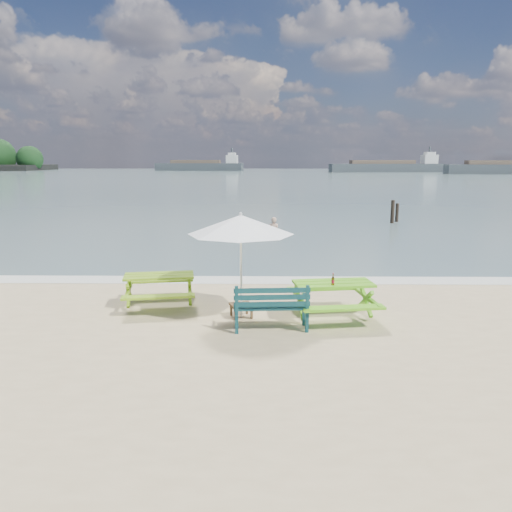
{
  "coord_description": "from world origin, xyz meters",
  "views": [
    {
      "loc": [
        0.06,
        -8.86,
        3.32
      ],
      "look_at": [
        -0.1,
        3.0,
        1.0
      ],
      "focal_mm": 35.0,
      "sensor_mm": 36.0,
      "label": 1
    }
  ],
  "objects_px": {
    "picnic_table_left": "(160,291)",
    "picnic_table_right": "(333,301)",
    "side_table": "(241,310)",
    "patio_umbrella": "(241,225)",
    "park_bench": "(271,316)",
    "beer_bottle": "(333,281)",
    "swimmer": "(274,233)"
  },
  "relations": [
    {
      "from": "picnic_table_left",
      "to": "patio_umbrella",
      "type": "distance_m",
      "value": 2.62
    },
    {
      "from": "picnic_table_left",
      "to": "park_bench",
      "type": "relative_size",
      "value": 1.31
    },
    {
      "from": "park_bench",
      "to": "swimmer",
      "type": "height_order",
      "value": "park_bench"
    },
    {
      "from": "beer_bottle",
      "to": "park_bench",
      "type": "bearing_deg",
      "value": -158.75
    },
    {
      "from": "swimmer",
      "to": "picnic_table_right",
      "type": "bearing_deg",
      "value": -86.21
    },
    {
      "from": "patio_umbrella",
      "to": "swimmer",
      "type": "distance_m",
      "value": 14.42
    },
    {
      "from": "park_bench",
      "to": "side_table",
      "type": "xyz_separation_m",
      "value": [
        -0.62,
        0.75,
        -0.13
      ]
    },
    {
      "from": "side_table",
      "to": "park_bench",
      "type": "bearing_deg",
      "value": -50.55
    },
    {
      "from": "patio_umbrella",
      "to": "beer_bottle",
      "type": "distance_m",
      "value": 2.21
    },
    {
      "from": "picnic_table_right",
      "to": "beer_bottle",
      "type": "height_order",
      "value": "beer_bottle"
    },
    {
      "from": "beer_bottle",
      "to": "side_table",
      "type": "bearing_deg",
      "value": 172.13
    },
    {
      "from": "picnic_table_left",
      "to": "swimmer",
      "type": "xyz_separation_m",
      "value": [
        2.89,
        13.42,
        -0.64
      ]
    },
    {
      "from": "side_table",
      "to": "patio_umbrella",
      "type": "height_order",
      "value": "patio_umbrella"
    },
    {
      "from": "side_table",
      "to": "patio_umbrella",
      "type": "relative_size",
      "value": 0.2
    },
    {
      "from": "park_bench",
      "to": "side_table",
      "type": "relative_size",
      "value": 2.68
    },
    {
      "from": "park_bench",
      "to": "beer_bottle",
      "type": "distance_m",
      "value": 1.48
    },
    {
      "from": "picnic_table_left",
      "to": "picnic_table_right",
      "type": "xyz_separation_m",
      "value": [
        3.83,
        -0.81,
        0.02
      ]
    },
    {
      "from": "picnic_table_right",
      "to": "park_bench",
      "type": "height_order",
      "value": "park_bench"
    },
    {
      "from": "side_table",
      "to": "beer_bottle",
      "type": "xyz_separation_m",
      "value": [
        1.89,
        -0.26,
        0.71
      ]
    },
    {
      "from": "picnic_table_right",
      "to": "swimmer",
      "type": "xyz_separation_m",
      "value": [
        -0.94,
        14.23,
        -0.66
      ]
    },
    {
      "from": "picnic_table_right",
      "to": "park_bench",
      "type": "relative_size",
      "value": 1.35
    },
    {
      "from": "beer_bottle",
      "to": "picnic_table_right",
      "type": "bearing_deg",
      "value": 78.89
    },
    {
      "from": "swimmer",
      "to": "picnic_table_left",
      "type": "bearing_deg",
      "value": -102.14
    },
    {
      "from": "picnic_table_right",
      "to": "swimmer",
      "type": "height_order",
      "value": "picnic_table_right"
    },
    {
      "from": "picnic_table_right",
      "to": "beer_bottle",
      "type": "distance_m",
      "value": 0.54
    },
    {
      "from": "park_bench",
      "to": "swimmer",
      "type": "bearing_deg",
      "value": 88.58
    },
    {
      "from": "patio_umbrella",
      "to": "beer_bottle",
      "type": "relative_size",
      "value": 11.31
    },
    {
      "from": "side_table",
      "to": "swimmer",
      "type": "distance_m",
      "value": 14.25
    },
    {
      "from": "picnic_table_right",
      "to": "side_table",
      "type": "relative_size",
      "value": 3.62
    },
    {
      "from": "park_bench",
      "to": "beer_bottle",
      "type": "bearing_deg",
      "value": 21.25
    },
    {
      "from": "picnic_table_right",
      "to": "beer_bottle",
      "type": "bearing_deg",
      "value": -101.11
    },
    {
      "from": "picnic_table_left",
      "to": "side_table",
      "type": "bearing_deg",
      "value": -22.46
    }
  ]
}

